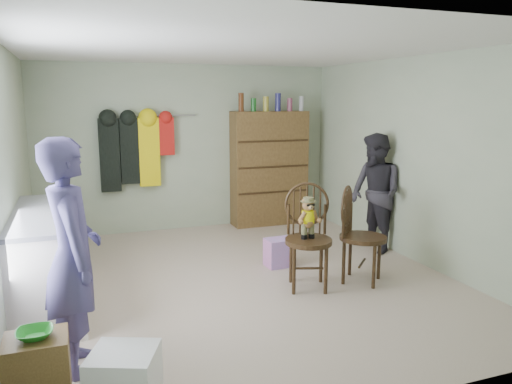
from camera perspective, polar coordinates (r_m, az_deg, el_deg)
name	(u,v)px	position (r m, az deg, el deg)	size (l,w,h in m)	color
ground_plane	(241,280)	(5.65, -1.70, -10.04)	(5.00, 5.00, 0.00)	#C3B09D
room_walls	(226,135)	(5.81, -3.47, 6.51)	(5.00, 5.00, 5.00)	#AEBA9C
counter	(50,259)	(5.24, -22.53, -7.06)	(0.64, 1.86, 0.94)	silver
stool	(38,378)	(3.60, -23.60, -18.89)	(0.38, 0.32, 0.54)	brown
bowl	(35,334)	(3.47, -23.98, -14.58)	(0.22, 0.22, 0.05)	green
plastic_tub	(124,380)	(3.56, -14.82, -20.03)	(0.42, 0.39, 0.39)	white
chair_front	(308,228)	(5.31, 5.95, -4.16)	(0.63, 0.63, 1.11)	#3D2815
chair_far	(357,231)	(5.57, 11.51, -4.35)	(0.67, 0.67, 1.07)	#3D2815
striped_bag	(279,252)	(6.06, 2.66, -6.92)	(0.32, 0.25, 0.34)	pink
person_left	(72,256)	(3.88, -20.24, -6.90)	(0.63, 0.41, 1.73)	#4A4279
person_right	(375,193)	(6.69, 13.46, -0.12)	(0.76, 0.59, 1.56)	#2D2B33
dresser	(269,168)	(7.95, 1.52, 2.80)	(1.20, 0.39, 2.08)	brown
coat_rack	(135,151)	(7.48, -13.71, 4.62)	(1.42, 0.12, 1.09)	#99999E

